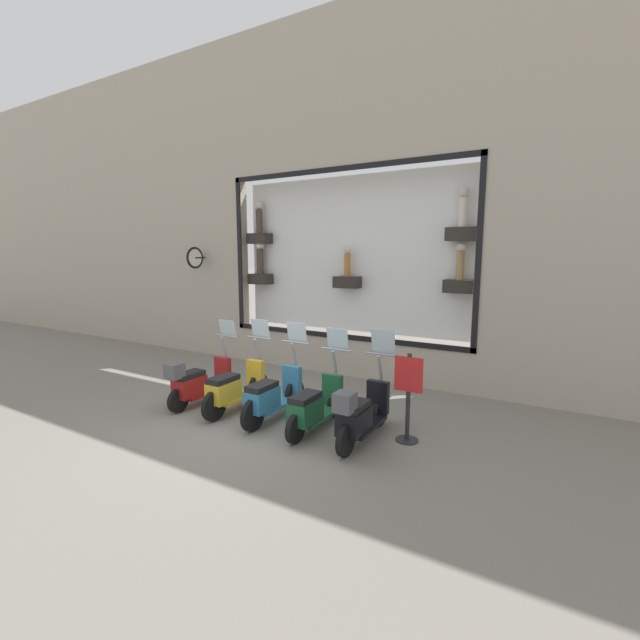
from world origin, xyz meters
The scene contains 8 objects.
ground_plane centered at (0.00, 0.00, 0.00)m, with size 120.00×120.00×0.00m, color gray.
building_facade centered at (3.60, 0.00, 4.30)m, with size 1.22×36.00×8.41m.
scooter_black_0 centered at (0.17, -2.04, 0.48)m, with size 1.80×0.61×1.69m.
scooter_green_1 centered at (0.22, -1.16, 0.42)m, with size 1.79×0.60×1.63m.
scooter_teal_2 centered at (0.23, -0.29, 0.45)m, with size 1.81×0.60×1.66m.
scooter_yellow_3 centered at (0.23, 0.59, 0.45)m, with size 1.81×0.60×1.65m.
scooter_red_4 centered at (0.16, 1.47, 0.46)m, with size 1.79×0.60×1.57m.
shop_sign_post centered at (0.62, -2.65, 0.75)m, with size 0.36×0.45×1.42m.
Camera 1 is at (-5.63, -4.69, 2.95)m, focal length 24.00 mm.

